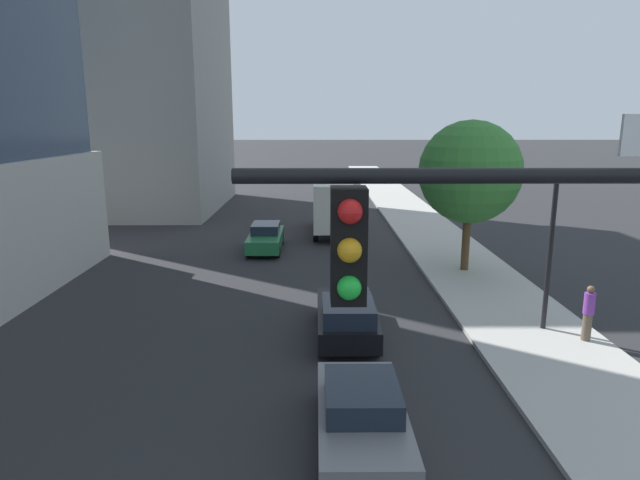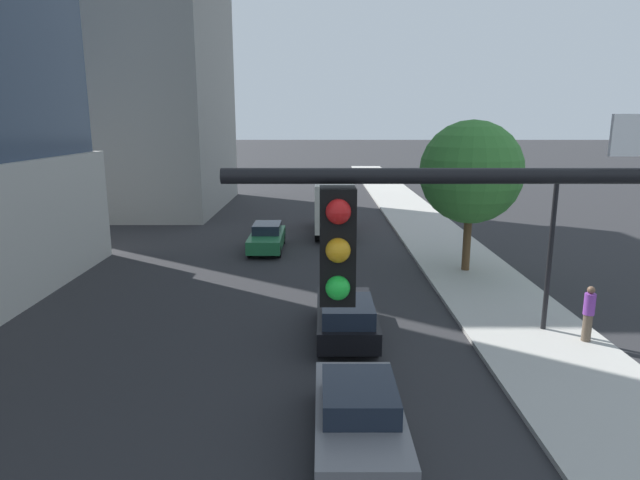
{
  "view_description": "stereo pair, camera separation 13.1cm",
  "coord_description": "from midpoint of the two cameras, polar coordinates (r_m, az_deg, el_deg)",
  "views": [
    {
      "loc": [
        1.07,
        -2.58,
        6.89
      ],
      "look_at": [
        1.18,
        14.76,
        3.05
      ],
      "focal_mm": 30.32,
      "sensor_mm": 36.0,
      "label": 1
    },
    {
      "loc": [
        1.2,
        -2.58,
        6.89
      ],
      "look_at": [
        1.18,
        14.76,
        3.05
      ],
      "focal_mm": 30.32,
      "sensor_mm": 36.0,
      "label": 2
    }
  ],
  "objects": [
    {
      "name": "car_green",
      "position": [
        29.42,
        -5.87,
        0.27
      ],
      "size": [
        1.74,
        4.61,
        1.45
      ],
      "color": "#1E6638",
      "rests_on": "ground"
    },
    {
      "name": "car_gray",
      "position": [
        12.24,
        4.1,
        -17.89
      ],
      "size": [
        1.87,
        4.4,
        1.42
      ],
      "color": "slate",
      "rests_on": "ground"
    },
    {
      "name": "pedestrian_purple_shirt",
      "position": [
        18.86,
        26.29,
        -6.87
      ],
      "size": [
        0.34,
        0.34,
        1.78
      ],
      "color": "brown",
      "rests_on": "sidewalk"
    },
    {
      "name": "sidewalk",
      "position": [
        24.6,
        16.17,
        -4.12
      ],
      "size": [
        4.29,
        120.0,
        0.15
      ],
      "primitive_type": "cube",
      "color": "#B2AFA8",
      "rests_on": "ground"
    },
    {
      "name": "construction_building",
      "position": [
        46.72,
        -19.94,
        21.78
      ],
      "size": [
        16.21,
        17.55,
        35.08
      ],
      "color": "gray",
      "rests_on": "ground"
    },
    {
      "name": "box_truck",
      "position": [
        33.24,
        1.18,
        3.72
      ],
      "size": [
        2.3,
        6.95,
        3.33
      ],
      "color": "#B21E1E",
      "rests_on": "ground"
    },
    {
      "name": "car_black",
      "position": [
        17.51,
        2.62,
        -8.07
      ],
      "size": [
        1.86,
        4.49,
        1.51
      ],
      "color": "black",
      "rests_on": "ground"
    },
    {
      "name": "street_lamp",
      "position": [
        18.72,
        23.16,
        1.54
      ],
      "size": [
        0.44,
        0.44,
        5.3
      ],
      "color": "black",
      "rests_on": "sidewalk"
    },
    {
      "name": "street_tree",
      "position": [
        25.15,
        15.4,
        6.92
      ],
      "size": [
        4.59,
        4.59,
        6.8
      ],
      "color": "brown",
      "rests_on": "sidewalk"
    }
  ]
}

